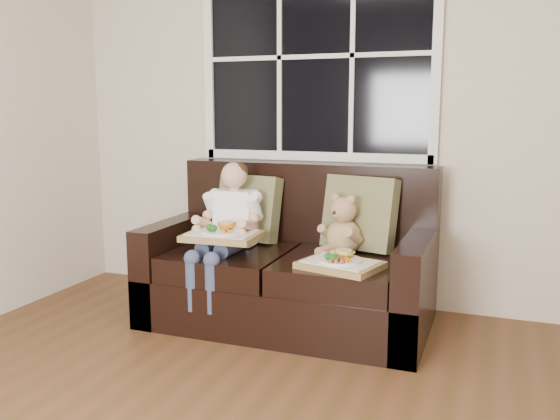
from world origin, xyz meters
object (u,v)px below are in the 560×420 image
at_px(child, 229,220).
at_px(teddy_bear, 343,229).
at_px(loveseat, 292,271).
at_px(tray_right, 340,263).
at_px(tray_left, 223,234).

relative_size(child, teddy_bear, 2.19).
height_order(loveseat, child, child).
bearing_deg(tray_right, tray_left, -168.77).
relative_size(loveseat, tray_right, 3.49).
bearing_deg(tray_left, child, 98.75).
height_order(loveseat, teddy_bear, loveseat).
distance_m(tray_left, tray_right, 0.75).
distance_m(child, teddy_bear, 0.71).
bearing_deg(child, teddy_bear, 10.52).
bearing_deg(teddy_bear, child, -150.63).
bearing_deg(teddy_bear, tray_right, -58.59).
bearing_deg(tray_left, tray_right, -6.58).
distance_m(child, tray_left, 0.17).
xyz_separation_m(loveseat, tray_left, (-0.34, -0.27, 0.27)).
relative_size(loveseat, child, 2.07).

